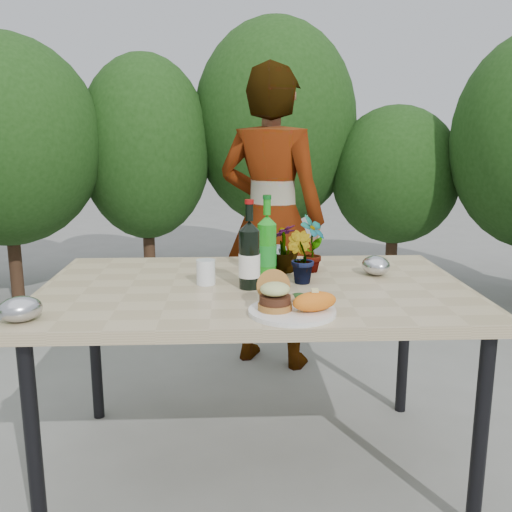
{
  "coord_description": "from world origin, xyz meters",
  "views": [
    {
      "loc": [
        -0.09,
        -2.08,
        1.32
      ],
      "look_at": [
        0.0,
        -0.08,
        0.88
      ],
      "focal_mm": 40.0,
      "sensor_mm": 36.0,
      "label": 1
    }
  ],
  "objects_px": {
    "patio_table": "(255,300)",
    "dinner_plate": "(292,311)",
    "wine_bottle": "(249,256)",
    "person": "(271,219)"
  },
  "relations": [
    {
      "from": "patio_table",
      "to": "wine_bottle",
      "type": "distance_m",
      "value": 0.18
    },
    {
      "from": "dinner_plate",
      "to": "person",
      "type": "bearing_deg",
      "value": 88.67
    },
    {
      "from": "wine_bottle",
      "to": "person",
      "type": "xyz_separation_m",
      "value": [
        0.16,
        1.1,
        -0.03
      ]
    },
    {
      "from": "patio_table",
      "to": "wine_bottle",
      "type": "height_order",
      "value": "wine_bottle"
    },
    {
      "from": "dinner_plate",
      "to": "wine_bottle",
      "type": "xyz_separation_m",
      "value": [
        -0.13,
        0.31,
        0.11
      ]
    },
    {
      "from": "wine_bottle",
      "to": "person",
      "type": "distance_m",
      "value": 1.11
    },
    {
      "from": "patio_table",
      "to": "person",
      "type": "relative_size",
      "value": 0.95
    },
    {
      "from": "patio_table",
      "to": "person",
      "type": "distance_m",
      "value": 1.08
    },
    {
      "from": "patio_table",
      "to": "dinner_plate",
      "type": "height_order",
      "value": "dinner_plate"
    },
    {
      "from": "patio_table",
      "to": "person",
      "type": "xyz_separation_m",
      "value": [
        0.14,
        1.06,
        0.15
      ]
    }
  ]
}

